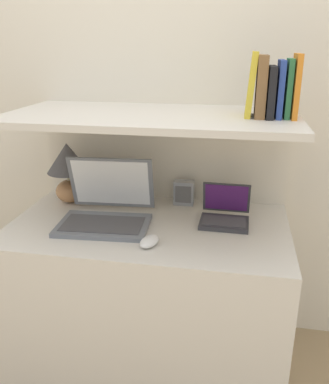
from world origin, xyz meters
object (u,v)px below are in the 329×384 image
at_px(router_box, 184,193).
at_px(book_blue, 280,89).
at_px(book_black, 271,92).
at_px(book_yellow, 251,85).
at_px(laptop_small, 225,214).
at_px(book_orange, 296,86).
at_px(book_green, 288,89).
at_px(laptop_large, 106,210).
at_px(computer_mouse, 149,241).
at_px(table_lamp, 68,167).
at_px(book_brown, 261,86).

relative_size(router_box, book_blue, 0.55).
height_order(book_black, book_yellow, book_yellow).
bearing_deg(book_black, laptop_small, 175.88).
distance_m(laptop_small, book_orange, 0.61).
distance_m(book_green, book_blue, 0.03).
relative_size(laptop_small, book_orange, 0.89).
xyz_separation_m(laptop_large, router_box, (0.31, 0.28, 0.00)).
bearing_deg(book_blue, book_black, 180.00).
bearing_deg(book_blue, book_yellow, 180.00).
height_order(laptop_small, computer_mouse, laptop_small).
relative_size(router_box, book_yellow, 0.49).
bearing_deg(book_yellow, book_green, 0.00).
relative_size(laptop_small, book_black, 1.10).
bearing_deg(book_green, router_box, 155.39).
bearing_deg(book_black, book_blue, 0.00).
height_order(router_box, book_black, book_black).
bearing_deg(computer_mouse, table_lamp, 141.50).
relative_size(laptop_large, book_green, 1.85).
distance_m(laptop_large, computer_mouse, 0.30).
xyz_separation_m(book_green, book_black, (-0.06, 0.00, -0.01)).
bearing_deg(laptop_large, book_brown, 7.72).
xyz_separation_m(router_box, book_green, (0.42, -0.19, 0.52)).
bearing_deg(book_brown, book_blue, -0.00).
bearing_deg(table_lamp, computer_mouse, -38.50).
bearing_deg(laptop_large, book_yellow, 8.21).
bearing_deg(router_box, book_brown, -31.12).
height_order(table_lamp, laptop_large, table_lamp).
bearing_deg(book_yellow, table_lamp, 171.77).
xyz_separation_m(table_lamp, book_orange, (1.01, -0.12, 0.41)).
bearing_deg(book_blue, laptop_large, -173.06).
distance_m(computer_mouse, router_box, 0.47).
bearing_deg(router_box, table_lamp, -172.75).
bearing_deg(book_yellow, laptop_small, 171.73).
distance_m(laptop_small, book_black, 0.55).
relative_size(book_orange, book_yellow, 0.97).
xyz_separation_m(book_orange, book_yellow, (-0.17, 0.00, 0.00)).
distance_m(book_orange, book_black, 0.09).
xyz_separation_m(laptop_small, book_brown, (0.11, -0.01, 0.55)).
xyz_separation_m(laptop_small, book_blue, (0.18, -0.01, 0.54)).
bearing_deg(book_black, router_box, 151.66).
height_order(computer_mouse, router_box, router_box).
height_order(laptop_small, router_box, laptop_small).
height_order(router_box, book_orange, book_orange).
xyz_separation_m(book_blue, book_black, (-0.03, 0.00, -0.01)).
xyz_separation_m(book_green, book_blue, (-0.03, 0.00, -0.00)).
bearing_deg(book_orange, book_blue, 180.00).
distance_m(table_lamp, book_brown, 0.98).
height_order(laptop_large, computer_mouse, laptop_large).
bearing_deg(book_green, book_orange, 0.00).
relative_size(book_blue, book_yellow, 0.88).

